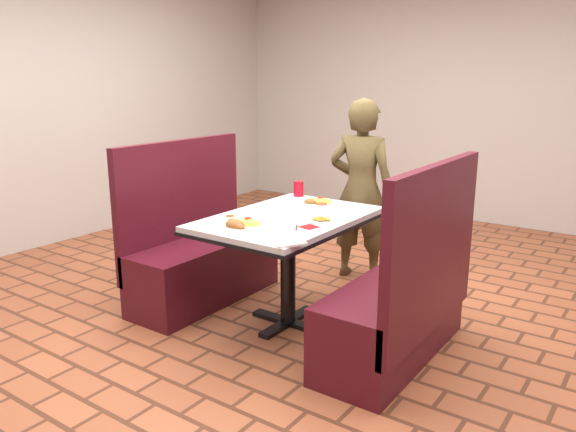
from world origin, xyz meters
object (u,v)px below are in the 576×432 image
Objects in this scene: dining_table at (288,230)px; near_dinner_plate at (242,222)px; far_dinner_plate at (318,201)px; booth_bench_right at (400,305)px; plantain_plate at (321,220)px; red_tumbler at (299,189)px; booth_bench_left at (200,256)px; diner_person at (361,190)px.

near_dinner_plate reaches higher than dining_table.
near_dinner_plate is 0.78m from far_dinner_plate.
booth_bench_right is 4.19× the size of near_dinner_plate.
booth_bench_right is 6.99× the size of plantain_plate.
dining_table is 1.01× the size of booth_bench_right.
booth_bench_left is at bearing -132.71° from red_tumbler.
booth_bench_left is 4.19× the size of near_dinner_plate.
plantain_plate is 1.55× the size of red_tumbler.
far_dinner_plate reaches higher than plantain_plate.
dining_table is at bearing -87.65° from far_dinner_plate.
booth_bench_left is 6.99× the size of plantain_plate.
booth_bench_right is 10.81× the size of red_tumbler.
booth_bench_right is 4.35× the size of far_dinner_plate.
far_dinner_plate is (0.05, 0.78, -0.01)m from near_dinner_plate.
dining_table is 7.06× the size of plantain_plate.
far_dinner_plate is at bearing 124.27° from plantain_plate.
booth_bench_right is at bearing 118.21° from diner_person.
booth_bench_right reaches higher than near_dinner_plate.
far_dinner_plate is at bearing -30.38° from red_tumbler.
diner_person reaches higher than booth_bench_left.
plantain_plate is at bearing -179.48° from booth_bench_right.
dining_table is 0.83× the size of diner_person.
near_dinner_plate is 1.67× the size of plantain_plate.
far_dinner_plate is 1.61× the size of plantain_plate.
far_dinner_plate is at bearing 154.49° from booth_bench_right.
far_dinner_plate is 0.48m from plantain_plate.
red_tumbler is (-0.23, 0.94, 0.02)m from near_dinner_plate.
red_tumbler is (0.51, 0.55, 0.48)m from booth_bench_left.
diner_person is 0.71m from far_dinner_plate.
booth_bench_left reaches higher than far_dinner_plate.
red_tumbler is (-0.27, 0.16, 0.03)m from far_dinner_plate.
booth_bench_left is (-0.80, 0.00, -0.32)m from dining_table.
dining_table is 1.01× the size of booth_bench_left.
plantain_plate is (0.27, -0.39, -0.01)m from far_dinner_plate.
plantain_plate is at bearing -55.73° from far_dinner_plate.
dining_table is 0.41m from near_dinner_plate.
diner_person is 0.60m from red_tumbler.
red_tumbler is at bearing 134.40° from plantain_plate.
red_tumbler is at bearing 149.62° from far_dinner_plate.
diner_person reaches higher than plantain_plate.
dining_table is 10.91× the size of red_tumbler.
booth_bench_right is at bearing -26.78° from red_tumbler.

